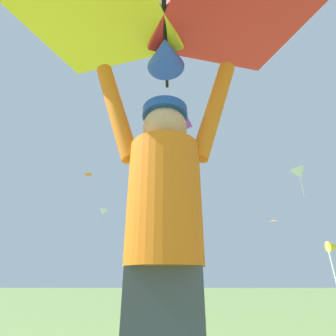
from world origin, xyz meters
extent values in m
cylinder|color=orange|center=(0.30, -0.27, 1.10)|extent=(0.35, 0.35, 0.56)
sphere|color=tan|center=(0.30, -0.27, 1.49)|extent=(0.23, 0.23, 0.23)
cylinder|color=#1E47AD|center=(0.30, -0.27, 1.59)|extent=(0.25, 0.25, 0.05)
cylinder|color=orange|center=(0.57, -0.27, 1.61)|extent=(0.28, 0.10, 0.62)
cylinder|color=orange|center=(0.04, -0.26, 1.61)|extent=(0.28, 0.10, 0.62)
cylinder|color=black|center=(0.30, -0.27, 2.14)|extent=(0.04, 0.80, 0.02)
cube|color=red|center=(0.77, -0.40, 2.24)|extent=(1.18, 1.11, 0.23)
cube|color=yellow|center=(-0.18, -0.38, 2.24)|extent=(1.19, 1.13, 0.23)
cone|color=blue|center=(0.30, -0.27, 2.04)|extent=(0.24, 0.21, 0.24)
pyramid|color=purple|center=(1.08, 9.12, 7.86)|extent=(0.88, 0.88, 0.25)
cone|color=white|center=(-8.73, 33.82, 9.95)|extent=(1.48, 1.38, 0.98)
cylinder|color=#A4A4A4|center=(-8.73, 33.82, 8.88)|extent=(0.04, 0.04, 1.39)
pyramid|color=green|center=(-6.77, 27.89, 21.58)|extent=(1.25, 1.25, 0.32)
cone|color=blue|center=(4.68, 9.64, 14.63)|extent=(1.61, 1.62, 1.70)
cylinder|color=#203595|center=(4.68, 9.64, 13.16)|extent=(0.06, 0.06, 1.91)
pyramid|color=orange|center=(11.03, 24.58, 6.65)|extent=(0.99, 0.97, 0.38)
pyramid|color=orange|center=(-11.06, 32.36, 15.06)|extent=(1.21, 1.21, 0.26)
cone|color=white|center=(10.49, 16.87, 8.58)|extent=(1.25, 1.10, 1.03)
cylinder|color=#A4A4A4|center=(10.49, 16.87, 7.42)|extent=(0.05, 0.05, 1.50)
pyramid|color=black|center=(2.82, 21.94, 14.69)|extent=(0.62, 0.64, 0.25)
cone|color=yellow|center=(4.03, 4.54, 1.51)|extent=(0.28, 0.24, 0.24)
camera|label=1|loc=(0.32, -1.40, 0.76)|focal=27.47mm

